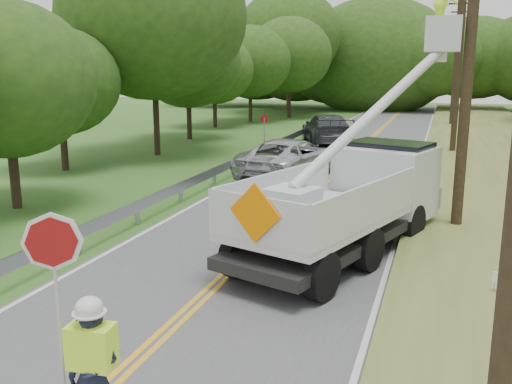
% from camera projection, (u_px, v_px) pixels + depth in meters
% --- Properties ---
extents(ground, '(140.00, 140.00, 0.00)m').
position_uv_depth(ground, '(142.00, 355.00, 9.35)').
color(ground, '#32551D').
rests_on(ground, ground).
extents(road, '(7.20, 96.00, 0.03)m').
position_uv_depth(road, '(320.00, 187.00, 22.32)').
color(road, '#4F4F52').
rests_on(road, ground).
extents(guardrail, '(0.18, 48.00, 0.77)m').
position_uv_depth(guardrail, '(232.00, 164.00, 24.28)').
color(guardrail, '#969A9F').
rests_on(guardrail, ground).
extents(utility_poles, '(1.60, 43.30, 10.00)m').
position_uv_depth(utility_poles, '(463.00, 51.00, 22.44)').
color(utility_poles, black).
rests_on(utility_poles, ground).
extents(treeline_left, '(10.55, 53.85, 12.15)m').
position_uv_depth(treeline_left, '(226.00, 44.00, 39.77)').
color(treeline_left, '#332319').
rests_on(treeline_left, ground).
extents(treeline_horizon, '(55.69, 13.50, 12.86)m').
position_uv_depth(treeline_horizon, '(402.00, 58.00, 60.36)').
color(treeline_horizon, '#234117').
rests_on(treeline_horizon, ground).
extents(flagger, '(1.13, 0.50, 2.97)m').
position_uv_depth(flagger, '(92.00, 366.00, 6.95)').
color(flagger, '#191E33').
rests_on(flagger, road).
extents(bucket_truck, '(4.85, 7.76, 7.14)m').
position_uv_depth(bucket_truck, '(366.00, 185.00, 14.85)').
color(bucket_truck, black).
rests_on(bucket_truck, road).
extents(suv_silver, '(3.81, 6.36, 1.65)m').
position_uv_depth(suv_silver, '(290.00, 158.00, 24.19)').
color(suv_silver, silver).
rests_on(suv_silver, road).
extents(suv_darkgrey, '(4.49, 6.60, 1.77)m').
position_uv_depth(suv_darkgrey, '(327.00, 129.00, 34.77)').
color(suv_darkgrey, '#36393D').
rests_on(suv_darkgrey, road).
extents(stop_sign_permanent, '(0.46, 0.06, 2.14)m').
position_uv_depth(stop_sign_permanent, '(264.00, 129.00, 30.18)').
color(stop_sign_permanent, '#969A9F').
rests_on(stop_sign_permanent, ground).
extents(yard_sign, '(0.49, 0.05, 0.71)m').
position_uv_depth(yard_sign, '(505.00, 283.00, 11.14)').
color(yard_sign, white).
rests_on(yard_sign, ground).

